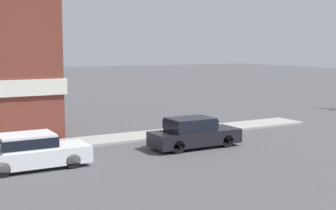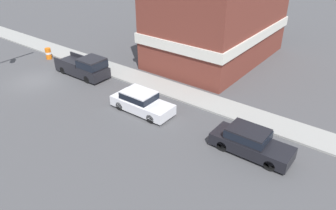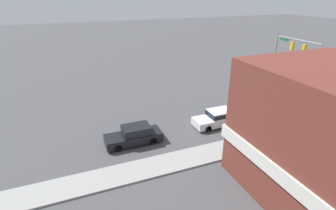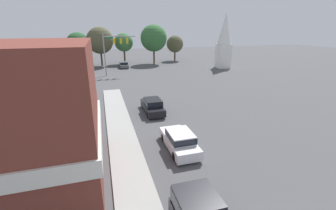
% 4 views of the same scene
% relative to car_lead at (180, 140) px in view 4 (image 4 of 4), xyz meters
% --- Properties ---
extents(far_signal_assembly, '(6.19, 0.49, 7.90)m').
position_rel_car_lead_xyz_m(far_signal_assembly, '(-2.39, 31.00, 4.95)').
color(far_signal_assembly, gray).
rests_on(far_signal_assembly, ground).
extents(car_lead, '(1.88, 4.78, 1.56)m').
position_rel_car_lead_xyz_m(car_lead, '(0.00, 0.00, 0.00)').
color(car_lead, black).
rests_on(car_lead, ground).
extents(car_second_ahead, '(1.82, 4.85, 1.60)m').
position_rel_car_lead_xyz_m(car_second_ahead, '(-0.17, 8.46, 0.02)').
color(car_second_ahead, black).
rests_on(car_second_ahead, ground).
extents(car_distant, '(1.88, 4.55, 1.42)m').
position_rel_car_lead_xyz_m(car_distant, '(-0.06, 39.29, -0.07)').
color(car_distant, black).
rests_on(car_distant, ground).
extents(church_steeple, '(3.10, 3.10, 12.10)m').
position_rel_car_lead_xyz_m(church_steeple, '(22.18, 32.56, 5.53)').
color(church_steeple, white).
rests_on(church_steeple, ground).
extents(backdrop_tree_left_far, '(5.43, 5.43, 8.01)m').
position_rel_car_lead_xyz_m(backdrop_tree_left_far, '(-9.86, 43.43, 4.47)').
color(backdrop_tree_left_far, '#4C3823').
rests_on(backdrop_tree_left_far, ground).
extents(backdrop_tree_left_mid, '(6.26, 6.26, 9.19)m').
position_rel_car_lead_xyz_m(backdrop_tree_left_mid, '(-4.89, 43.57, 5.24)').
color(backdrop_tree_left_mid, '#4C3823').
rests_on(backdrop_tree_left_mid, ground).
extents(backdrop_tree_center, '(4.64, 4.64, 7.73)m').
position_rel_car_lead_xyz_m(backdrop_tree_center, '(0.91, 45.53, 4.58)').
color(backdrop_tree_center, '#4C3823').
rests_on(backdrop_tree_center, ground).
extents(backdrop_tree_right_mid, '(6.68, 6.68, 9.77)m').
position_rel_car_lead_xyz_m(backdrop_tree_right_mid, '(8.28, 43.47, 5.61)').
color(backdrop_tree_right_mid, '#4C3823').
rests_on(backdrop_tree_right_mid, ground).
extents(backdrop_tree_right_far, '(4.66, 4.66, 6.95)m').
position_rel_car_lead_xyz_m(backdrop_tree_right_far, '(15.27, 47.36, 3.80)').
color(backdrop_tree_right_far, '#4C3823').
rests_on(backdrop_tree_right_far, ground).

